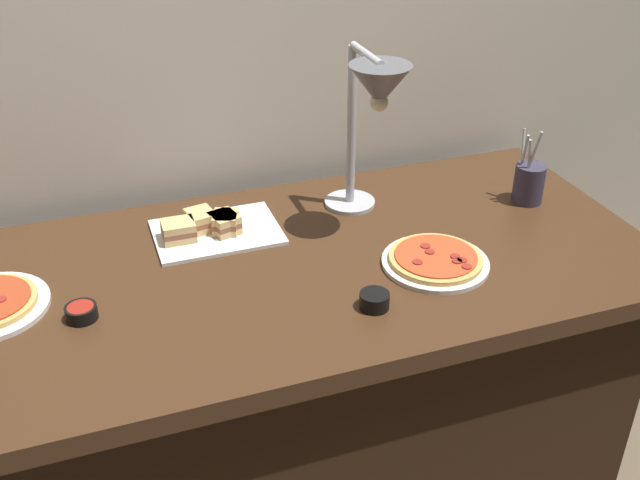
{
  "coord_description": "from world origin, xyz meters",
  "views": [
    {
      "loc": [
        -0.4,
        -1.47,
        1.73
      ],
      "look_at": [
        0.12,
        0.0,
        0.81
      ],
      "focal_mm": 41.81,
      "sensor_mm": 36.0,
      "label": 1
    }
  ],
  "objects_px": {
    "sauce_cup_near": "(374,300)",
    "utensil_holder": "(529,182)",
    "sandwich_platter": "(211,228)",
    "heat_lamp": "(374,100)",
    "pizza_plate_center": "(436,261)",
    "sauce_cup_far": "(81,312)"
  },
  "relations": [
    {
      "from": "heat_lamp",
      "to": "sauce_cup_near",
      "type": "bearing_deg",
      "value": -111.02
    },
    {
      "from": "sauce_cup_far",
      "to": "utensil_holder",
      "type": "height_order",
      "value": "utensil_holder"
    },
    {
      "from": "pizza_plate_center",
      "to": "sauce_cup_near",
      "type": "bearing_deg",
      "value": -151.83
    },
    {
      "from": "sauce_cup_far",
      "to": "sandwich_platter",
      "type": "bearing_deg",
      "value": 37.33
    },
    {
      "from": "sauce_cup_near",
      "to": "sauce_cup_far",
      "type": "bearing_deg",
      "value": 164.14
    },
    {
      "from": "utensil_holder",
      "to": "sandwich_platter",
      "type": "bearing_deg",
      "value": 172.92
    },
    {
      "from": "sauce_cup_far",
      "to": "sauce_cup_near",
      "type": "bearing_deg",
      "value": -15.86
    },
    {
      "from": "heat_lamp",
      "to": "utensil_holder",
      "type": "xyz_separation_m",
      "value": [
        0.47,
        -0.01,
        -0.29
      ]
    },
    {
      "from": "sauce_cup_near",
      "to": "utensil_holder",
      "type": "bearing_deg",
      "value": 28.45
    },
    {
      "from": "sauce_cup_far",
      "to": "utensil_holder",
      "type": "xyz_separation_m",
      "value": [
        1.22,
        0.15,
        0.04
      ]
    },
    {
      "from": "sandwich_platter",
      "to": "utensil_holder",
      "type": "xyz_separation_m",
      "value": [
        0.88,
        -0.11,
        0.04
      ]
    },
    {
      "from": "sandwich_platter",
      "to": "sauce_cup_near",
      "type": "bearing_deg",
      "value": -57.93
    },
    {
      "from": "sauce_cup_near",
      "to": "utensil_holder",
      "type": "distance_m",
      "value": 0.69
    },
    {
      "from": "sauce_cup_near",
      "to": "sauce_cup_far",
      "type": "relative_size",
      "value": 0.97
    },
    {
      "from": "heat_lamp",
      "to": "pizza_plate_center",
      "type": "height_order",
      "value": "heat_lamp"
    },
    {
      "from": "pizza_plate_center",
      "to": "sauce_cup_near",
      "type": "distance_m",
      "value": 0.24
    },
    {
      "from": "sandwich_platter",
      "to": "sauce_cup_near",
      "type": "distance_m",
      "value": 0.51
    },
    {
      "from": "heat_lamp",
      "to": "sandwich_platter",
      "type": "bearing_deg",
      "value": 165.98
    },
    {
      "from": "pizza_plate_center",
      "to": "sauce_cup_near",
      "type": "relative_size",
      "value": 3.86
    },
    {
      "from": "sandwich_platter",
      "to": "pizza_plate_center",
      "type": "bearing_deg",
      "value": -33.92
    },
    {
      "from": "sauce_cup_near",
      "to": "sauce_cup_far",
      "type": "xyz_separation_m",
      "value": [
        -0.61,
        0.17,
        -0.0
      ]
    },
    {
      "from": "sauce_cup_near",
      "to": "utensil_holder",
      "type": "relative_size",
      "value": 0.31
    }
  ]
}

